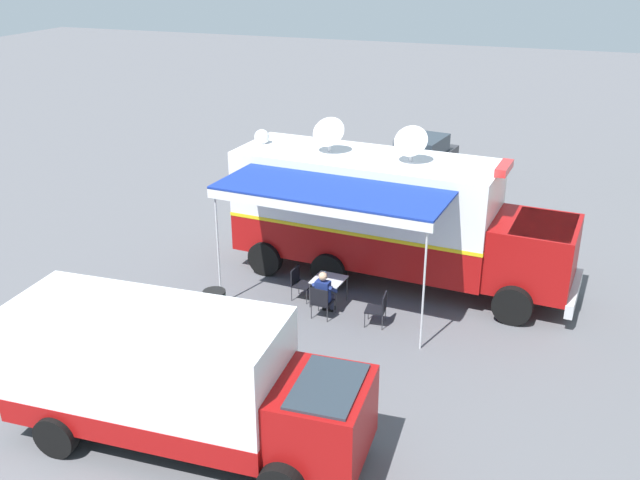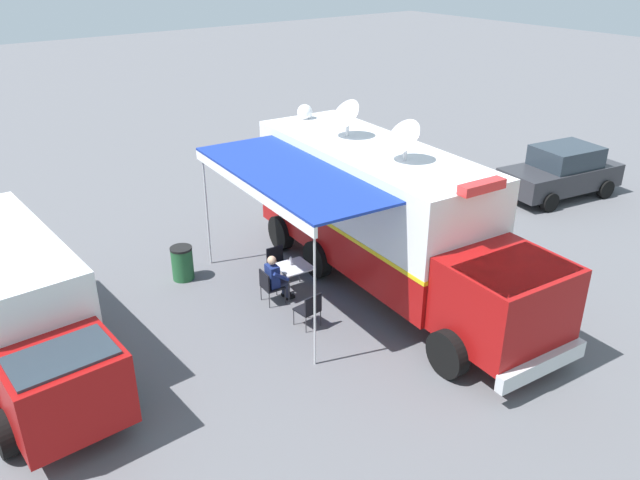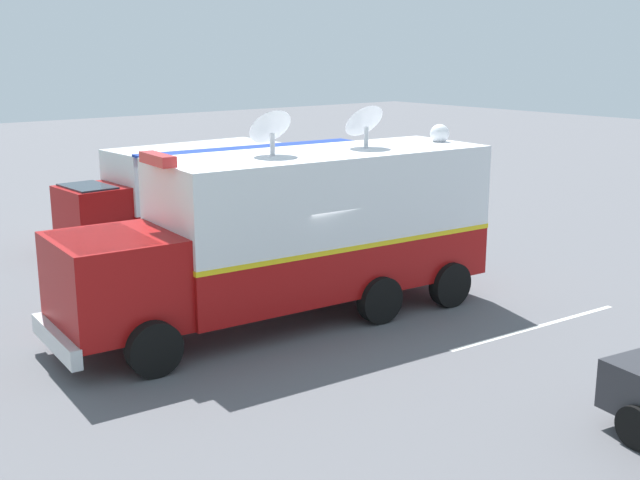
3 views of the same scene
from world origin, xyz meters
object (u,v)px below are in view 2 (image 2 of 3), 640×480
Objects in this scene: water_bottle at (291,261)px; folding_chair_beside_table at (277,261)px; car_behind_truck at (561,172)px; support_truck at (14,307)px; folding_table at (294,268)px; seated_responder at (276,277)px; trash_bin at (182,263)px; folding_chair_at_table at (269,284)px; command_truck at (387,215)px; folding_chair_spare_by_truck at (310,308)px.

folding_chair_beside_table is (-0.07, -0.75, -0.32)m from water_bottle.
support_truck is at bearing -2.74° from car_behind_truck.
car_behind_truck is (-11.15, 0.81, 0.37)m from folding_chair_beside_table.
car_behind_truck reaches higher than water_bottle.
water_bottle is at bearing 172.93° from support_truck.
folding_table is 0.69× the size of seated_responder.
water_bottle is at bearing 130.96° from trash_bin.
water_bottle is 0.05× the size of car_behind_truck.
folding_chair_at_table is 0.13× the size of support_truck.
water_bottle is at bearing 84.43° from folding_chair_beside_table.
seated_responder reaches higher than water_bottle.
support_truck is (4.30, 1.44, 0.93)m from trash_bin.
trash_bin is (1.95, -2.32, -0.22)m from folding_table.
car_behind_truck is (-11.99, -0.11, 0.37)m from folding_chair_at_table.
car_behind_truck is (-13.15, 2.28, 0.42)m from trash_bin.
trash_bin is at bearing -49.04° from water_bottle.
support_truck reaches higher than folding_chair_at_table.
folding_table is at bearing -171.40° from seated_responder.
command_truck is at bearing 161.30° from folding_chair_at_table.
seated_responder is 11.81m from car_behind_truck.
water_bottle is 11.22m from car_behind_truck.
folding_chair_beside_table reaches higher than folding_table.
folding_chair_beside_table is 2.50m from folding_chair_spare_by_truck.
car_behind_truck is (-11.22, 0.06, 0.05)m from water_bottle.
folding_chair_beside_table is 0.70× the size of seated_responder.
seated_responder is (0.58, 0.19, -0.18)m from water_bottle.
folding_table is 0.87m from folding_chair_beside_table.
car_behind_truck is (-11.80, -0.13, 0.23)m from seated_responder.
trash_bin is (2.00, -1.47, -0.06)m from folding_chair_beside_table.
folding_chair_at_table is at bearing 47.76° from folding_chair_beside_table.
folding_chair_spare_by_truck is 11.95m from car_behind_truck.
folding_chair_at_table and folding_chair_beside_table have the same top height.
folding_chair_beside_table is (2.03, -1.90, -1.43)m from command_truck.
support_truck is (5.61, -2.43, 0.87)m from folding_chair_spare_by_truck.
support_truck is (6.30, -0.02, 0.87)m from folding_chair_beside_table.
support_truck is (5.45, -0.95, 0.87)m from folding_chair_at_table.
folding_chair_beside_table is 2.48m from trash_bin.
command_truck is 2.65m from folding_table.
folding_chair_beside_table is at bearing -124.76° from seated_responder.
folding_chair_at_table is 1.48m from folding_chair_spare_by_truck.
seated_responder is 1.37× the size of trash_bin.
water_bottle reaches higher than folding_chair_spare_by_truck.
folding_chair_at_table is at bearing 0.54° from car_behind_truck.
folding_chair_spare_by_truck is at bearing 10.50° from command_truck.
folding_chair_spare_by_truck is at bearing 7.65° from car_behind_truck.
support_truck reaches higher than folding_chair_beside_table.
trash_bin is at bearing -161.42° from support_truck.
folding_table is 0.19× the size of car_behind_truck.
folding_table is 0.99× the size of folding_chair_at_table.
support_truck reaches higher than folding_table.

